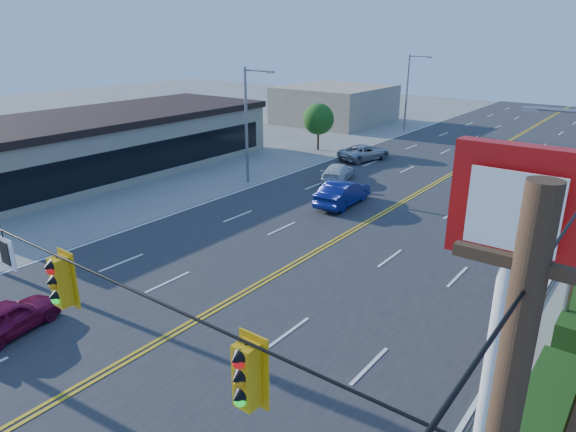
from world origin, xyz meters
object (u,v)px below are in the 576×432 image
Objects in this scene: kfc_pylon at (507,285)px; car_white at (338,173)px; car_silver at (364,153)px; car_magenta at (9,319)px; car_blue at (343,194)px.

kfc_pylon is 28.44m from car_white.
kfc_pylon reaches higher than car_silver.
car_silver reaches higher than car_magenta.
car_blue reaches higher than car_magenta.
kfc_pylon is at bearing 110.96° from car_white.
car_magenta is at bearing 76.63° from car_white.
car_silver is (-2.89, 30.83, 0.03)m from car_magenta.
car_blue reaches higher than car_white.
car_white is (-16.98, 22.16, -5.44)m from kfc_pylon.
car_silver is at bearing -70.69° from car_blue.
kfc_pylon is 34.70m from car_silver.
car_magenta is 24.19m from car_white.
car_white is 0.89× the size of car_silver.
kfc_pylon is 2.33× the size of car_magenta.
car_blue is at bearing -106.32° from car_magenta.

